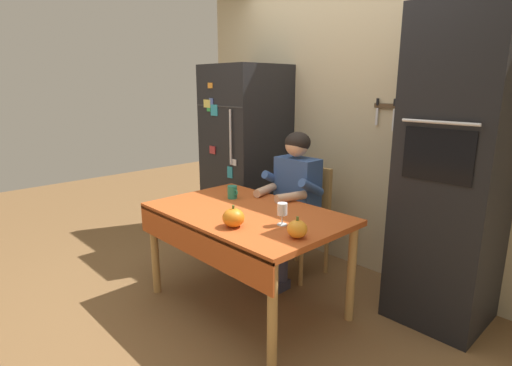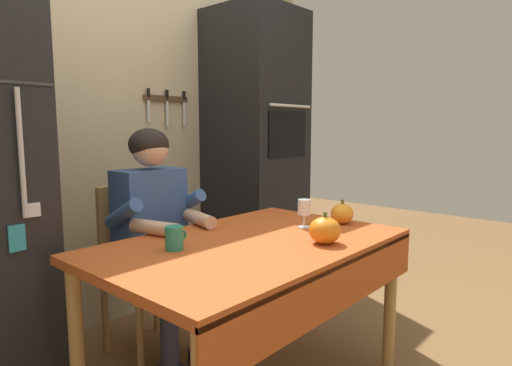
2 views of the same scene
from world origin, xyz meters
TOP-DOWN VIEW (x-y plane):
  - ground_plane at (0.00, 0.00)m, footprint 10.00×10.00m
  - back_wall_assembly at (0.05, 1.35)m, footprint 3.70×0.13m
  - refrigerator at (-0.95, 0.96)m, footprint 0.68×0.71m
  - wall_oven at (1.05, 1.00)m, footprint 0.60×0.64m
  - dining_table at (0.00, 0.08)m, footprint 1.40×0.90m
  - chair_behind_person at (-0.09, 0.87)m, footprint 0.40×0.40m
  - seated_person at (-0.09, 0.68)m, footprint 0.47×0.55m
  - coffee_mug at (-0.32, 0.24)m, footprint 0.10×0.08m
  - wine_glass at (0.37, 0.07)m, footprint 0.07×0.07m
  - pumpkin_large at (0.18, -0.18)m, footprint 0.14×0.14m
  - pumpkin_medium at (0.58, -0.03)m, footprint 0.12×0.12m

SIDE VIEW (x-z plane):
  - ground_plane at x=0.00m, z-range 0.00..0.00m
  - chair_behind_person at x=-0.09m, z-range 0.05..0.98m
  - dining_table at x=0.00m, z-range 0.29..1.03m
  - seated_person at x=-0.09m, z-range 0.11..1.36m
  - coffee_mug at x=-0.32m, z-range 0.74..0.84m
  - pumpkin_medium at x=0.58m, z-range 0.73..0.86m
  - pumpkin_large at x=0.18m, z-range 0.73..0.87m
  - wine_glass at x=0.37m, z-range 0.77..0.91m
  - refrigerator at x=-0.95m, z-range 0.00..1.80m
  - wall_oven at x=1.05m, z-range 0.00..2.10m
  - back_wall_assembly at x=0.05m, z-range 0.00..2.60m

